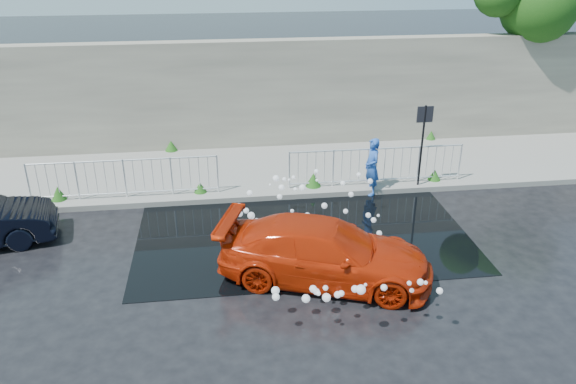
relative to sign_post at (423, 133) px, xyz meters
name	(u,v)px	position (x,y,z in m)	size (l,w,h in m)	color
ground	(287,254)	(-4.20, -3.10, -1.72)	(90.00, 90.00, 0.00)	black
pavement	(266,170)	(-4.20, 1.90, -1.65)	(30.00, 4.00, 0.15)	gray
curb	(273,196)	(-4.20, -0.10, -1.64)	(30.00, 0.25, 0.16)	gray
retaining_wall	(259,94)	(-4.20, 4.10, 0.18)	(30.00, 0.60, 3.50)	#635E53
puddle	(302,232)	(-3.70, -2.10, -1.72)	(8.00, 5.00, 0.01)	black
sign_post	(423,133)	(0.00, 0.00, 0.00)	(0.45, 0.06, 2.50)	black
railing_left	(125,177)	(-8.20, 0.25, -0.99)	(5.05, 0.05, 1.10)	silver
railing_right	(376,165)	(-1.20, 0.25, -0.99)	(5.05, 0.05, 1.10)	silver
weeds	(258,169)	(-4.50, 1.36, -1.40)	(12.17, 3.93, 0.40)	#154412
water_spray	(313,232)	(-3.66, -3.40, -1.02)	(3.58, 5.46, 1.05)	white
red_car	(325,252)	(-3.53, -4.21, -1.08)	(1.81, 4.46, 1.29)	#AB2006
person	(372,167)	(-1.42, -0.10, -0.90)	(0.60, 0.39, 1.64)	#214DA7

